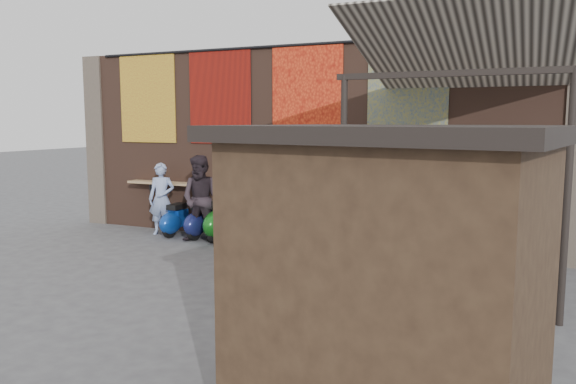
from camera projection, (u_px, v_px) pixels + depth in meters
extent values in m
plane|color=#474749|center=(234.00, 270.00, 9.39)|extent=(70.00, 70.00, 0.00)
cube|color=brown|center=(297.00, 145.00, 11.59)|extent=(10.00, 0.40, 4.00)
cube|color=#4C4238|center=(101.00, 141.00, 13.68)|extent=(0.50, 0.50, 4.00)
cube|color=#9E7A51|center=(290.00, 190.00, 11.37)|extent=(8.00, 0.32, 0.05)
cube|color=white|center=(247.00, 180.00, 11.71)|extent=(0.59, 0.27, 0.27)
cube|color=#993916|center=(147.00, 98.00, 12.71)|extent=(1.50, 0.02, 2.00)
cube|color=red|center=(220.00, 97.00, 11.95)|extent=(1.50, 0.02, 2.00)
cube|color=#E4431C|center=(307.00, 95.00, 11.14)|extent=(1.50, 0.02, 2.00)
cube|color=navy|center=(407.00, 93.00, 10.34)|extent=(1.50, 0.02, 2.00)
cylinder|color=black|center=(293.00, 45.00, 11.13)|extent=(9.50, 0.06, 0.06)
imported|color=#8C9FCB|center=(162.00, 199.00, 12.28)|extent=(0.67, 0.54, 1.58)
imported|color=#2A2027|center=(202.00, 199.00, 11.44)|extent=(0.97, 0.81, 1.80)
imported|color=#152231|center=(373.00, 229.00, 8.08)|extent=(1.19, 0.94, 1.88)
imported|color=#535156|center=(501.00, 238.00, 7.41)|extent=(1.38, 1.35, 1.90)
imported|color=#866255|center=(366.00, 231.00, 8.80)|extent=(0.85, 0.90, 1.55)
cube|color=black|center=(389.00, 292.00, 4.35)|extent=(2.40, 1.96, 2.33)
cube|color=black|center=(392.00, 133.00, 4.19)|extent=(2.70, 2.24, 0.12)
cube|color=gold|center=(429.00, 211.00, 4.97)|extent=(1.19, 0.25, 0.50)
cube|color=#473321|center=(426.00, 303.00, 5.08)|extent=(1.78, 0.41, 0.06)
cube|color=beige|center=(466.00, 49.00, 8.35)|extent=(3.20, 3.28, 0.97)
cube|color=#33261C|center=(478.00, 36.00, 9.74)|extent=(3.30, 0.08, 0.12)
cube|color=black|center=(451.00, 73.00, 7.05)|extent=(3.00, 0.08, 0.08)
cylinder|color=black|center=(343.00, 189.00, 7.81)|extent=(0.09, 0.09, 3.10)
cylinder|color=black|center=(567.00, 200.00, 6.68)|extent=(0.09, 0.09, 3.10)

